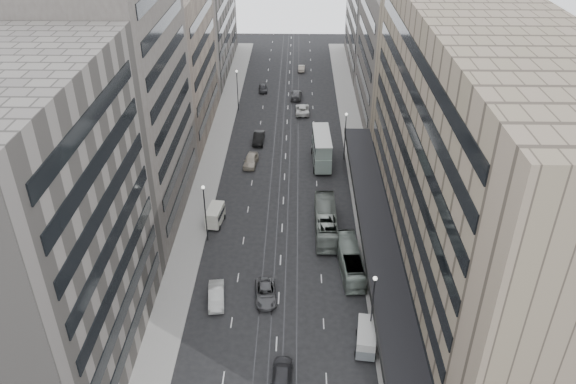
# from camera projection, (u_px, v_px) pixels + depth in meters

# --- Properties ---
(ground) EXTENTS (220.00, 220.00, 0.00)m
(ground) POSITION_uv_depth(u_px,v_px,m) (278.00, 304.00, 63.35)
(ground) COLOR black
(ground) RESTS_ON ground
(sidewalk_right) EXTENTS (4.00, 125.00, 0.15)m
(sidewalk_right) POSITION_uv_depth(u_px,v_px,m) (356.00, 152.00, 95.15)
(sidewalk_right) COLOR gray
(sidewalk_right) RESTS_ON ground
(sidewalk_left) EXTENTS (4.00, 125.00, 0.15)m
(sidewalk_left) POSITION_uv_depth(u_px,v_px,m) (215.00, 151.00, 95.53)
(sidewalk_left) COLOR gray
(sidewalk_left) RESTS_ON ground
(department_store) EXTENTS (19.20, 60.00, 30.00)m
(department_store) POSITION_uv_depth(u_px,v_px,m) (473.00, 155.00, 62.07)
(department_store) COLOR #796A58
(department_store) RESTS_ON ground
(building_right_mid) EXTENTS (15.00, 28.00, 24.00)m
(building_right_mid) POSITION_uv_depth(u_px,v_px,m) (406.00, 57.00, 101.19)
(building_right_mid) COLOR #47423E
(building_right_mid) RESTS_ON ground
(building_right_far) EXTENTS (15.00, 32.00, 28.00)m
(building_right_far) POSITION_uv_depth(u_px,v_px,m) (386.00, 6.00, 125.78)
(building_right_far) COLOR #67625C
(building_right_far) RESTS_ON ground
(building_left_a) EXTENTS (15.00, 28.00, 30.00)m
(building_left_a) POSITION_uv_depth(u_px,v_px,m) (29.00, 235.00, 49.06)
(building_left_a) COLOR #67625C
(building_left_a) RESTS_ON ground
(building_left_b) EXTENTS (15.00, 26.00, 34.00)m
(building_left_b) POSITION_uv_depth(u_px,v_px,m) (113.00, 98.00, 71.09)
(building_left_b) COLOR #47423E
(building_left_b) RESTS_ON ground
(building_left_c) EXTENTS (15.00, 28.00, 25.00)m
(building_left_c) POSITION_uv_depth(u_px,v_px,m) (162.00, 64.00, 96.49)
(building_left_c) COLOR #796D5E
(building_left_c) RESTS_ON ground
(building_left_d) EXTENTS (15.00, 38.00, 28.00)m
(building_left_d) POSITION_uv_depth(u_px,v_px,m) (193.00, 9.00, 123.90)
(building_left_d) COLOR #67625C
(building_left_d) RESTS_ON ground
(lamp_right_near) EXTENTS (0.44, 0.44, 8.32)m
(lamp_right_near) POSITION_uv_depth(u_px,v_px,m) (373.00, 301.00, 56.22)
(lamp_right_near) COLOR #262628
(lamp_right_near) RESTS_ON ground
(lamp_right_far) EXTENTS (0.44, 0.44, 8.32)m
(lamp_right_far) POSITION_uv_depth(u_px,v_px,m) (345.00, 131.00, 90.39)
(lamp_right_far) COLOR #262628
(lamp_right_far) RESTS_ON ground
(lamp_left_near) EXTENTS (0.44, 0.44, 8.32)m
(lamp_left_near) POSITION_uv_depth(u_px,v_px,m) (205.00, 207.00, 71.05)
(lamp_left_near) COLOR #262628
(lamp_left_near) RESTS_ON ground
(lamp_left_far) EXTENTS (0.44, 0.44, 8.32)m
(lamp_left_far) POSITION_uv_depth(u_px,v_px,m) (237.00, 86.00, 107.78)
(lamp_left_far) COLOR #262628
(lamp_left_far) RESTS_ON ground
(bus_near) EXTENTS (3.07, 10.28, 2.82)m
(bus_near) POSITION_uv_depth(u_px,v_px,m) (350.00, 260.00, 67.86)
(bus_near) COLOR gray
(bus_near) RESTS_ON ground
(bus_far) EXTENTS (2.74, 11.68, 3.25)m
(bus_far) POSITION_uv_depth(u_px,v_px,m) (326.00, 221.00, 74.73)
(bus_far) COLOR gray
(bus_far) RESTS_ON ground
(double_decker) EXTENTS (3.17, 9.53, 5.17)m
(double_decker) POSITION_uv_depth(u_px,v_px,m) (322.00, 148.00, 90.53)
(double_decker) COLOR gray
(double_decker) RESTS_ON ground
(vw_microbus) EXTENTS (2.56, 4.75, 2.45)m
(vw_microbus) POSITION_uv_depth(u_px,v_px,m) (366.00, 337.00, 57.20)
(vw_microbus) COLOR slate
(vw_microbus) RESTS_ON ground
(panel_van) EXTENTS (2.42, 4.25, 2.55)m
(panel_van) POSITION_uv_depth(u_px,v_px,m) (215.00, 215.00, 76.32)
(panel_van) COLOR beige
(panel_van) RESTS_ON ground
(sedan_1) EXTENTS (2.29, 5.10, 1.62)m
(sedan_1) POSITION_uv_depth(u_px,v_px,m) (216.00, 296.00, 63.35)
(sedan_1) COLOR #BBBCB7
(sedan_1) RESTS_ON ground
(sedan_2) EXTENTS (2.79, 5.27, 1.41)m
(sedan_2) POSITION_uv_depth(u_px,v_px,m) (266.00, 293.00, 63.85)
(sedan_2) COLOR #4E4E50
(sedan_2) RESTS_ON ground
(sedan_3) EXTENTS (2.19, 4.96, 1.42)m
(sedan_3) POSITION_uv_depth(u_px,v_px,m) (282.00, 374.00, 54.02)
(sedan_3) COLOR #28282B
(sedan_3) RESTS_ON ground
(sedan_4) EXTENTS (2.51, 5.21, 1.71)m
(sedan_4) POSITION_uv_depth(u_px,v_px,m) (251.00, 160.00, 90.97)
(sedan_4) COLOR #AFA491
(sedan_4) RESTS_ON ground
(sedan_5) EXTENTS (1.90, 5.19, 1.70)m
(sedan_5) POSITION_uv_depth(u_px,v_px,m) (259.00, 138.00, 98.16)
(sedan_5) COLOR black
(sedan_5) RESTS_ON ground
(sedan_6) EXTENTS (2.69, 5.67, 1.56)m
(sedan_6) POSITION_uv_depth(u_px,v_px,m) (302.00, 109.00, 109.16)
(sedan_6) COLOR silver
(sedan_6) RESTS_ON ground
(sedan_7) EXTENTS (2.45, 5.44, 1.55)m
(sedan_7) POSITION_uv_depth(u_px,v_px,m) (296.00, 94.00, 115.86)
(sedan_7) COLOR #525254
(sedan_7) RESTS_ON ground
(sedan_8) EXTENTS (2.08, 4.29, 1.41)m
(sedan_8) POSITION_uv_depth(u_px,v_px,m) (263.00, 88.00, 119.17)
(sedan_8) COLOR #2A2A2D
(sedan_8) RESTS_ON ground
(sedan_9) EXTENTS (1.55, 4.15, 1.35)m
(sedan_9) POSITION_uv_depth(u_px,v_px,m) (301.00, 68.00, 130.29)
(sedan_9) COLOR #A79A8A
(sedan_9) RESTS_ON ground
(pedestrian) EXTENTS (0.81, 0.70, 1.86)m
(pedestrian) POSITION_uv_depth(u_px,v_px,m) (409.00, 383.00, 52.58)
(pedestrian) COLOR black
(pedestrian) RESTS_ON sidewalk_right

